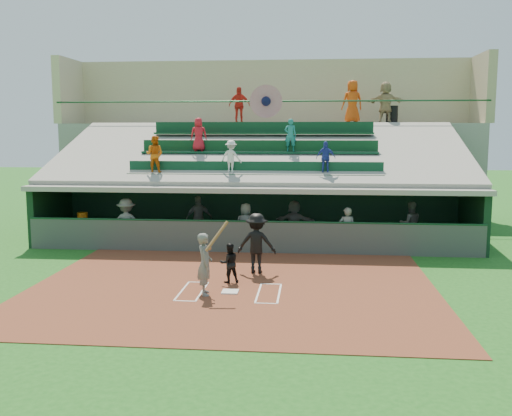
# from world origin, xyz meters

# --- Properties ---
(ground) EXTENTS (100.00, 100.00, 0.00)m
(ground) POSITION_xyz_m (0.00, 0.00, 0.00)
(ground) COLOR #1B5618
(ground) RESTS_ON ground
(dirt_slab) EXTENTS (11.00, 9.00, 0.02)m
(dirt_slab) POSITION_xyz_m (0.00, 0.50, 0.01)
(dirt_slab) COLOR brown
(dirt_slab) RESTS_ON ground
(home_plate) EXTENTS (0.43, 0.43, 0.03)m
(home_plate) POSITION_xyz_m (0.00, 0.00, 0.04)
(home_plate) COLOR silver
(home_plate) RESTS_ON dirt_slab
(batters_box_chalk) EXTENTS (2.65, 1.85, 0.01)m
(batters_box_chalk) POSITION_xyz_m (0.00, 0.00, 0.02)
(batters_box_chalk) COLOR white
(batters_box_chalk) RESTS_ON dirt_slab
(dugout_floor) EXTENTS (16.00, 3.50, 0.04)m
(dugout_floor) POSITION_xyz_m (0.00, 6.75, 0.02)
(dugout_floor) COLOR gray
(dugout_floor) RESTS_ON ground
(concourse_slab) EXTENTS (20.00, 3.00, 4.60)m
(concourse_slab) POSITION_xyz_m (0.00, 13.50, 2.30)
(concourse_slab) COLOR gray
(concourse_slab) RESTS_ON ground
(grandstand) EXTENTS (20.40, 10.40, 7.80)m
(grandstand) POSITION_xyz_m (-0.01, 10.51, 2.26)
(grandstand) COLOR #484D49
(grandstand) RESTS_ON ground
(batter_at_plate) EXTENTS (0.89, 0.76, 1.95)m
(batter_at_plate) POSITION_xyz_m (-0.61, -0.27, 0.84)
(batter_at_plate) COLOR #565954
(batter_at_plate) RESTS_ON dirt_slab
(catcher) EXTENTS (0.66, 0.60, 1.12)m
(catcher) POSITION_xyz_m (-0.16, 0.97, 0.58)
(catcher) COLOR black
(catcher) RESTS_ON dirt_slab
(home_umpire) EXTENTS (1.18, 0.71, 1.80)m
(home_umpire) POSITION_xyz_m (0.50, 2.17, 0.92)
(home_umpire) COLOR black
(home_umpire) RESTS_ON dirt_slab
(dugout_bench) EXTENTS (13.26, 4.27, 0.41)m
(dugout_bench) POSITION_xyz_m (0.05, 8.02, 0.25)
(dugout_bench) COLOR brown
(dugout_bench) RESTS_ON dugout_floor
(white_table) EXTENTS (0.98, 0.82, 0.75)m
(white_table) POSITION_xyz_m (-6.50, 6.11, 0.42)
(white_table) COLOR silver
(white_table) RESTS_ON dugout_floor
(water_cooler) EXTENTS (0.39, 0.39, 0.39)m
(water_cooler) POSITION_xyz_m (-6.54, 6.19, 0.99)
(water_cooler) COLOR orange
(water_cooler) RESTS_ON white_table
(dugout_player_a) EXTENTS (1.28, 0.93, 1.79)m
(dugout_player_a) POSITION_xyz_m (-4.54, 5.32, 0.93)
(dugout_player_a) COLOR #555752
(dugout_player_a) RESTS_ON dugout_floor
(dugout_player_b) EXTENTS (1.10, 0.80, 1.73)m
(dugout_player_b) POSITION_xyz_m (-2.20, 6.93, 0.90)
(dugout_player_b) COLOR #575A55
(dugout_player_b) RESTS_ON dugout_floor
(dugout_player_c) EXTENTS (0.81, 0.55, 1.62)m
(dugout_player_c) POSITION_xyz_m (-0.24, 5.80, 0.85)
(dugout_player_c) COLOR #5F625C
(dugout_player_c) RESTS_ON dugout_floor
(dugout_player_d) EXTENTS (1.60, 0.80, 1.65)m
(dugout_player_d) POSITION_xyz_m (1.49, 6.60, 0.86)
(dugout_player_d) COLOR #585A55
(dugout_player_d) RESTS_ON dugout_floor
(dugout_player_e) EXTENTS (0.60, 0.41, 1.59)m
(dugout_player_e) POSITION_xyz_m (3.36, 5.23, 0.84)
(dugout_player_e) COLOR #60635E
(dugout_player_e) RESTS_ON dugout_floor
(dugout_player_f) EXTENTS (0.85, 0.68, 1.65)m
(dugout_player_f) POSITION_xyz_m (5.75, 6.60, 0.86)
(dugout_player_f) COLOR #525450
(dugout_player_f) RESTS_ON dugout_floor
(trash_bin) EXTENTS (0.54, 0.54, 0.82)m
(trash_bin) POSITION_xyz_m (5.83, 13.01, 5.01)
(trash_bin) COLOR black
(trash_bin) RESTS_ON concourse_slab
(concourse_staff_a) EXTENTS (1.04, 0.45, 1.76)m
(concourse_staff_a) POSITION_xyz_m (-1.39, 13.19, 5.48)
(concourse_staff_a) COLOR red
(concourse_staff_a) RESTS_ON concourse_slab
(concourse_staff_b) EXTENTS (1.10, 0.85, 2.00)m
(concourse_staff_b) POSITION_xyz_m (3.97, 12.79, 5.60)
(concourse_staff_b) COLOR #C6410B
(concourse_staff_b) RESTS_ON concourse_slab
(concourse_staff_c) EXTENTS (1.86, 1.11, 1.91)m
(concourse_staff_c) POSITION_xyz_m (5.49, 12.75, 5.55)
(concourse_staff_c) COLOR tan
(concourse_staff_c) RESTS_ON concourse_slab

